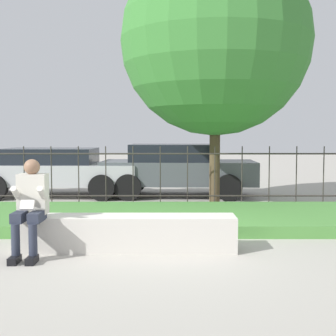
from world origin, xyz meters
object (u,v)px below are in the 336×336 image
Objects in this scene: stone_bench at (126,235)px; person_seated_reader at (30,203)px; car_parked_left at (54,170)px; car_parked_center at (176,168)px; tree_behind_fence at (215,41)px.

person_seated_reader reaches higher than stone_bench.
stone_bench is at bearing -66.83° from car_parked_left.
person_seated_reader is at bearing -107.26° from car_parked_center.
car_parked_center is (2.06, 5.98, 0.02)m from person_seated_reader.
car_parked_left is 3.19m from car_parked_center.
car_parked_center is 0.69× the size of tree_behind_fence.
stone_bench is 0.52× the size of tree_behind_fence.
person_seated_reader is 0.22× the size of tree_behind_fence.
tree_behind_fence reaches higher than car_parked_center.
tree_behind_fence is (1.62, 4.13, 3.47)m from stone_bench.
stone_bench is 5.76m from car_parked_center.
car_parked_center reaches higher than stone_bench.
stone_bench is 2.33× the size of person_seated_reader.
car_parked_center is at bearing 117.82° from tree_behind_fence.
tree_behind_fence reaches higher than car_parked_left.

